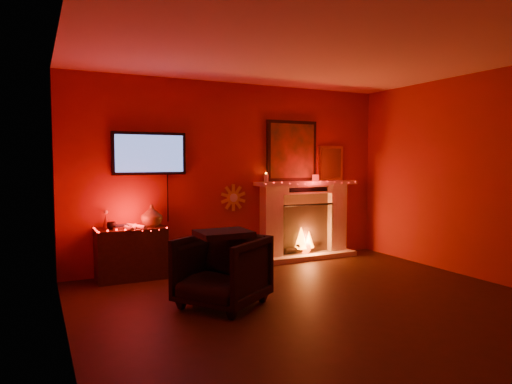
% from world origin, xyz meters
% --- Properties ---
extents(room, '(5.00, 5.00, 5.00)m').
position_xyz_m(room, '(0.00, 0.00, 1.35)').
color(room, black).
rests_on(room, ground).
extents(floor, '(5.00, 5.00, 0.00)m').
position_xyz_m(floor, '(0.00, 0.00, 0.00)').
color(floor, black).
rests_on(floor, ground).
extents(fireplace, '(1.72, 0.40, 2.18)m').
position_xyz_m(fireplace, '(1.14, 2.39, 0.72)').
color(fireplace, beige).
rests_on(fireplace, floor).
extents(tv, '(1.00, 0.07, 1.24)m').
position_xyz_m(tv, '(-1.30, 2.45, 1.65)').
color(tv, black).
rests_on(tv, room).
extents(sunburst_clock, '(0.40, 0.03, 0.40)m').
position_xyz_m(sunburst_clock, '(-0.05, 2.48, 1.00)').
color(sunburst_clock, gold).
rests_on(sunburst_clock, room).
extents(console_table, '(0.89, 0.52, 0.97)m').
position_xyz_m(console_table, '(-1.59, 2.26, 0.39)').
color(console_table, black).
rests_on(console_table, floor).
extents(armchair, '(1.15, 1.14, 0.76)m').
position_xyz_m(armchair, '(-0.95, 0.70, 0.38)').
color(armchair, black).
rests_on(armchair, floor).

